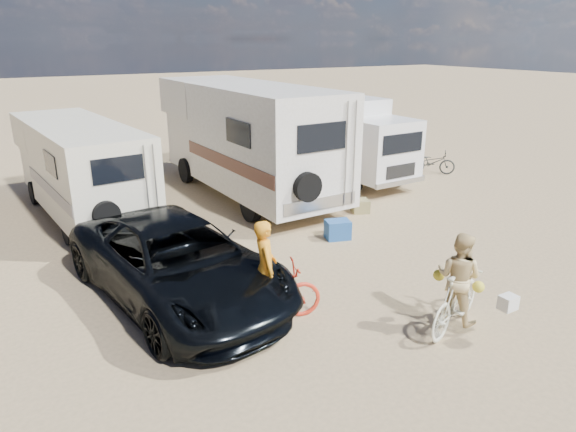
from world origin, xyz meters
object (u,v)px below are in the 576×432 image
cooler (338,230)px  crate (360,206)px  rv_left (81,171)px  bike_man (266,293)px  bike_woman (456,300)px  dark_suv (177,262)px  rider_woman (457,287)px  rv_main (247,141)px  rider_man (266,276)px  bike_parked (432,162)px  box_truck (345,139)px

cooler → crate: size_ratio=1.28×
rv_left → bike_man: bearing=-83.0°
rv_left → bike_woman: 10.74m
dark_suv → cooler: size_ratio=9.24×
rv_left → bike_man: rv_left is taller
bike_man → rider_woman: (2.72, -1.92, 0.28)m
rv_left → bike_man: (1.76, -7.81, -0.80)m
rv_main → rv_left: (-5.03, 0.40, -0.43)m
rv_main → rider_man: 8.14m
bike_parked → crate: bike_parked is taller
rv_main → rider_woman: bearing=-95.1°
dark_suv → bike_parked: (11.56, 4.75, -0.34)m
bike_man → crate: bike_man is taller
rider_man → rider_woman: bearing=-107.9°
crate → bike_man: bearing=-142.7°
rv_left → rider_man: 8.02m
rv_main → cooler: size_ratio=13.36×
bike_man → rider_woman: size_ratio=1.25×
rider_man → bike_man: bearing=0.0°
rv_left → dark_suv: size_ratio=1.21×
bike_man → box_truck: bearing=-26.8°
rv_main → bike_man: rv_main is taller
crate → rv_main: bearing=120.5°
bike_parked → cooler: bearing=162.5°
bike_woman → rider_man: size_ratio=1.06×
bike_parked → rider_woman: bearing=-178.6°
bike_parked → cooler: size_ratio=2.75×
crate → bike_parked: bearing=23.9°
bike_parked → bike_woman: bearing=-178.6°
box_truck → bike_woman: box_truck is taller
bike_woman → bike_parked: size_ratio=1.10×
rv_left → cooler: rv_left is taller
dark_suv → bike_woman: (3.81, -3.49, -0.23)m
box_truck → bike_man: (-7.16, -7.40, -0.92)m
box_truck → bike_parked: size_ratio=3.42×
bike_woman → rv_main: bearing=-23.3°
rv_left → crate: bearing=-34.1°
box_truck → bike_man: 10.34m
rider_man → rv_left: bearing=29.9°
rv_main → rider_man: size_ratio=4.68×
rv_left → box_truck: 8.93m
rv_main → crate: bearing=-61.2°
dark_suv → box_truck: bearing=26.6°
dark_suv → rv_main: bearing=44.6°
bike_man → rider_woman: bearing=-107.9°
rv_left → bike_woman: (4.48, -9.72, -0.77)m
box_truck → cooler: 6.17m
box_truck → dark_suv: 10.12m
rv_left → box_truck: box_truck is taller
rv_left → cooler: (5.22, -5.19, -1.08)m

